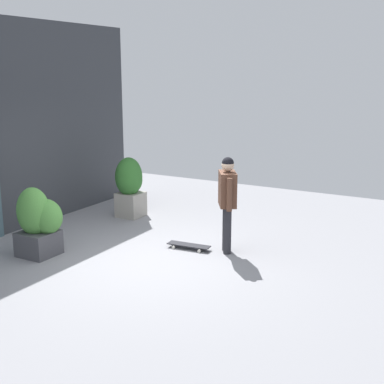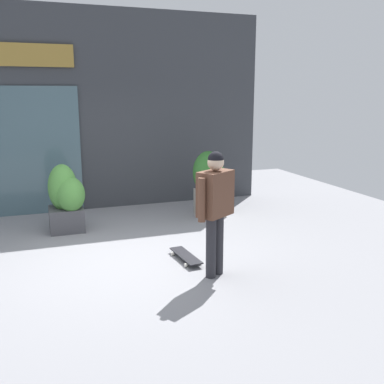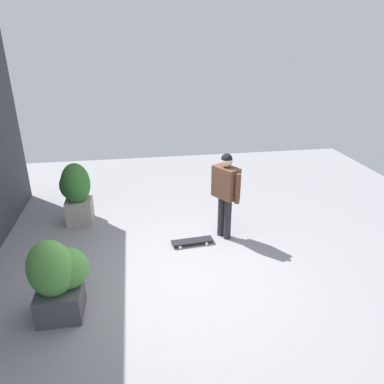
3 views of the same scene
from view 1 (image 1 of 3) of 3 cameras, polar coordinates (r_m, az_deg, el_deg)
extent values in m
plane|color=gray|center=(8.55, -5.35, -7.25)|extent=(12.00, 12.00, 0.00)
cube|color=#383A3F|center=(10.15, -20.14, 6.58)|extent=(7.05, 0.25, 3.91)
cylinder|color=#28282D|center=(8.66, 3.86, -4.18)|extent=(0.13, 0.13, 0.80)
cylinder|color=#28282D|center=(8.81, 3.75, -3.87)|extent=(0.13, 0.13, 0.80)
cube|color=brown|center=(8.56, 3.87, 0.33)|extent=(0.53, 0.47, 0.56)
cylinder|color=brown|center=(8.30, 4.08, -0.30)|extent=(0.09, 0.09, 0.54)
cylinder|color=brown|center=(8.83, 3.67, 0.53)|extent=(0.09, 0.09, 0.54)
sphere|color=beige|center=(8.48, 3.91, 2.91)|extent=(0.21, 0.21, 0.21)
sphere|color=black|center=(8.47, 3.92, 3.15)|extent=(0.20, 0.20, 0.20)
cube|color=black|center=(8.96, -0.35, -5.77)|extent=(0.26, 0.76, 0.02)
cylinder|color=silver|center=(8.98, -2.03, -6.01)|extent=(0.03, 0.06, 0.05)
cylinder|color=silver|center=(9.16, -1.44, -5.62)|extent=(0.03, 0.06, 0.05)
cylinder|color=silver|center=(8.79, 0.79, -6.43)|extent=(0.03, 0.06, 0.05)
cylinder|color=silver|center=(8.97, 1.33, -6.02)|extent=(0.03, 0.06, 0.05)
cube|color=#47474C|center=(8.99, -16.31, -5.35)|extent=(0.56, 0.57, 0.40)
ellipsoid|color=#4C8C3D|center=(8.84, -15.56, -2.59)|extent=(0.47, 0.58, 0.58)
ellipsoid|color=#4C8C3D|center=(8.85, -16.85, -2.04)|extent=(0.48, 0.58, 0.80)
cube|color=gray|center=(10.94, -6.66, -1.36)|extent=(0.49, 0.49, 0.51)
ellipsoid|color=#2D6628|center=(10.78, -6.88, 1.65)|extent=(0.59, 0.54, 0.80)
ellipsoid|color=#2D6628|center=(10.89, -6.70, 1.63)|extent=(0.39, 0.40, 0.74)
ellipsoid|color=#2D6628|center=(10.94, -6.75, 1.35)|extent=(0.47, 0.54, 0.59)
camera|label=2|loc=(5.69, 43.23, 2.72)|focal=41.65mm
camera|label=3|loc=(5.44, -41.97, 14.51)|focal=33.76mm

